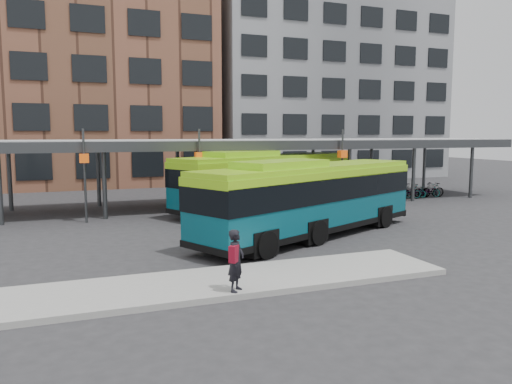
# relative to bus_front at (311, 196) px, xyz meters

# --- Properties ---
(ground) EXTENTS (120.00, 120.00, 0.00)m
(ground) POSITION_rel_bus_front_xyz_m (-0.15, -2.45, -1.80)
(ground) COLOR #28282B
(ground) RESTS_ON ground
(boarding_island) EXTENTS (14.00, 3.00, 0.18)m
(boarding_island) POSITION_rel_bus_front_xyz_m (-5.65, -5.45, -1.71)
(boarding_island) COLOR gray
(boarding_island) RESTS_ON ground
(canopy) EXTENTS (40.00, 6.53, 4.80)m
(canopy) POSITION_rel_bus_front_xyz_m (-0.20, 10.42, 2.11)
(canopy) COLOR #999B9E
(canopy) RESTS_ON ground
(building_brick) EXTENTS (26.00, 14.00, 22.00)m
(building_brick) POSITION_rel_bus_front_xyz_m (-10.15, 29.55, 9.20)
(building_brick) COLOR brown
(building_brick) RESTS_ON ground
(building_grey) EXTENTS (24.00, 14.00, 20.00)m
(building_grey) POSITION_rel_bus_front_xyz_m (15.85, 29.55, 8.20)
(building_grey) COLOR slate
(building_grey) RESTS_ON ground
(bus_front) EXTENTS (12.46, 7.76, 3.45)m
(bus_front) POSITION_rel_bus_front_xyz_m (0.00, 0.00, 0.00)
(bus_front) COLOR #074654
(bus_front) RESTS_ON ground
(bus_rear) EXTENTS (12.89, 7.93, 3.57)m
(bus_rear) POSITION_rel_bus_front_xyz_m (1.19, 7.97, 0.06)
(bus_rear) COLOR #074654
(bus_rear) RESTS_ON ground
(pedestrian) EXTENTS (0.73, 0.75, 1.74)m
(pedestrian) POSITION_rel_bus_front_xyz_m (-5.73, -6.66, -0.73)
(pedestrian) COLOR black
(pedestrian) RESTS_ON boarding_island
(bike_rack) EXTENTS (5.66, 1.47, 1.07)m
(bike_rack) POSITION_rel_bus_front_xyz_m (12.96, 9.34, -1.31)
(bike_rack) COLOR slate
(bike_rack) RESTS_ON ground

